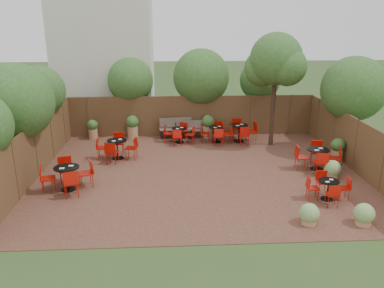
{
  "coord_description": "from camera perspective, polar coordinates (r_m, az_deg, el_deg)",
  "views": [
    {
      "loc": [
        -1.02,
        -13.83,
        5.65
      ],
      "look_at": [
        -0.23,
        0.5,
        1.0
      ],
      "focal_mm": 36.7,
      "sensor_mm": 36.0,
      "label": 1
    }
  ],
  "objects": [
    {
      "name": "fence_left",
      "position": [
        15.41,
        -21.82,
        -0.93
      ],
      "size": [
        0.08,
        10.0,
        2.0
      ],
      "primitive_type": "cube",
      "color": "#4C301C",
      "rests_on": "ground"
    },
    {
      "name": "bistro_tables",
      "position": [
        16.09,
        1.45,
        -0.82
      ],
      "size": [
        10.9,
        7.86,
        0.96
      ],
      "color": "black",
      "rests_on": "courtyard_paving"
    },
    {
      "name": "courtyard_paving",
      "position": [
        14.97,
        1.0,
        -4.18
      ],
      "size": [
        12.0,
        10.0,
        0.02
      ],
      "primitive_type": "cube",
      "color": "#3E1F19",
      "rests_on": "ground"
    },
    {
      "name": "courtyard_tree",
      "position": [
        17.79,
        12.06,
        11.47
      ],
      "size": [
        2.53,
        2.43,
        5.05
      ],
      "rotation": [
        0.0,
        0.0,
        -0.28
      ],
      "color": "black",
      "rests_on": "courtyard_paving"
    },
    {
      "name": "ground",
      "position": [
        14.97,
        1.0,
        -4.22
      ],
      "size": [
        80.0,
        80.0,
        0.0
      ],
      "primitive_type": "plane",
      "color": "#354F23",
      "rests_on": "ground"
    },
    {
      "name": "neighbour_building",
      "position": [
        22.17,
        -12.51,
        13.27
      ],
      "size": [
        5.0,
        4.0,
        8.0
      ],
      "primitive_type": "cube",
      "color": "beige",
      "rests_on": "ground"
    },
    {
      "name": "fence_right",
      "position": [
        16.19,
        22.71,
        -0.17
      ],
      "size": [
        0.08,
        10.0,
        2.0
      ],
      "primitive_type": "cube",
      "color": "#4C301C",
      "rests_on": "ground"
    },
    {
      "name": "fence_back",
      "position": [
        19.42,
        -0.04,
        4.1
      ],
      "size": [
        12.0,
        0.08,
        2.0
      ],
      "primitive_type": "cube",
      "color": "#4C301C",
      "rests_on": "ground"
    },
    {
      "name": "planters",
      "position": [
        18.31,
        -0.6,
        1.93
      ],
      "size": [
        11.0,
        4.46,
        1.12
      ],
      "color": "#A57952",
      "rests_on": "courtyard_paving"
    },
    {
      "name": "park_bench_left",
      "position": [
        19.16,
        -2.38,
        2.4
      ],
      "size": [
        1.62,
        0.68,
        0.97
      ],
      "rotation": [
        0.0,
        0.0,
        0.11
      ],
      "color": "brown",
      "rests_on": "courtyard_paving"
    },
    {
      "name": "park_bench_right",
      "position": [
        19.18,
        -0.56,
        2.22
      ],
      "size": [
        1.37,
        0.49,
        0.84
      ],
      "rotation": [
        0.0,
        0.0,
        -0.04
      ],
      "color": "brown",
      "rests_on": "courtyard_paving"
    },
    {
      "name": "overhang_foliage",
      "position": [
        16.86,
        -3.97,
        8.02
      ],
      "size": [
        15.83,
        10.53,
        2.77
      ],
      "color": "#2B561B",
      "rests_on": "ground"
    },
    {
      "name": "low_shrubs",
      "position": [
        13.21,
        20.12,
        -6.98
      ],
      "size": [
        2.59,
        4.03,
        0.66
      ],
      "color": "#A57952",
      "rests_on": "courtyard_paving"
    }
  ]
}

